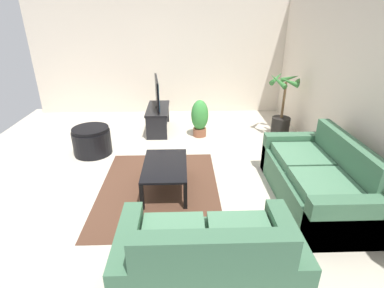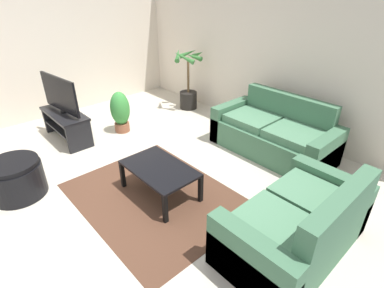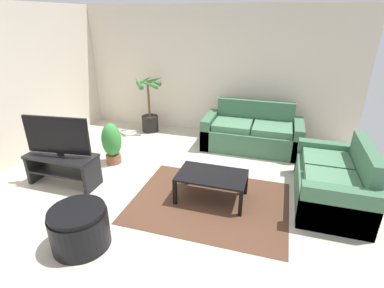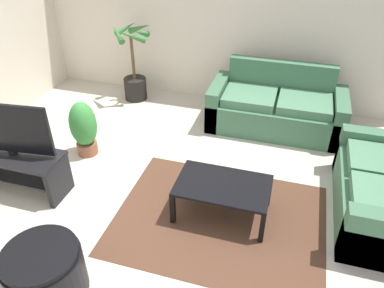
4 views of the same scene
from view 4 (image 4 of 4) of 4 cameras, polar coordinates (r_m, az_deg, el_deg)
ground_plane at (r=4.12m, az=-5.02°, el=-11.19°), size 6.60×6.60×0.00m
wall_back at (r=6.00m, az=5.08°, el=18.72°), size 6.00×0.06×2.70m
couch_main at (r=5.60m, az=12.68°, el=5.29°), size 1.90×0.90×0.90m
tv_stand at (r=4.70m, az=-25.06°, el=-3.08°), size 1.10×0.45×0.50m
tv at (r=4.45m, az=-26.56°, el=2.13°), size 1.03×0.16×0.62m
coffee_table at (r=3.93m, az=4.74°, el=-6.70°), size 0.98×0.61×0.41m
area_rug at (r=4.10m, az=4.20°, el=-11.31°), size 2.20×1.70×0.01m
potted_palm at (r=6.30m, az=-8.80°, el=10.74°), size 0.66×0.68×1.27m
potted_plant_small at (r=5.02m, az=-16.19°, el=2.44°), size 0.35×0.35×0.76m
ottoman at (r=3.57m, az=-21.49°, el=-17.75°), size 0.66×0.66×0.49m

